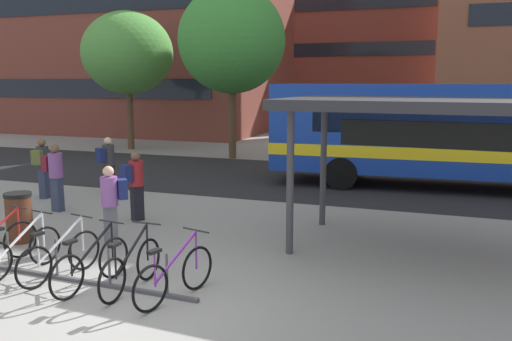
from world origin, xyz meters
TOP-DOWN VIEW (x-y plane):
  - ground at (0.00, 0.00)m, footprint 200.00×200.00m
  - bus_lane_asphalt at (0.00, 11.03)m, footprint 80.00×7.20m
  - city_bus at (5.08, 11.03)m, footprint 12.12×3.06m
  - bike_rack at (-1.64, 0.71)m, footprint 5.32×0.28m
  - parked_bicycle_white_2 at (-2.40, 0.71)m, footprint 0.52×1.71m
  - parked_bicycle_silver_3 at (-1.58, 0.73)m, footprint 0.54×1.70m
  - parked_bicycle_black_4 at (-0.84, 0.56)m, footprint 0.52×1.71m
  - parked_bicycle_black_5 at (-0.17, 0.68)m, footprint 0.52×1.72m
  - parked_bicycle_purple_6 at (0.64, 0.59)m, footprint 0.63×1.68m
  - transit_shelter at (4.51, 4.22)m, footprint 6.52×3.46m
  - commuter_olive_pack_0 at (-6.22, 5.65)m, footprint 0.39×0.56m
  - commuter_maroon_pack_1 at (-4.87, 4.56)m, footprint 0.55×0.37m
  - commuter_navy_pack_2 at (-1.88, 2.66)m, footprint 0.60×0.58m
  - commuter_navy_pack_3 at (-2.45, 4.43)m, footprint 0.53×0.61m
  - commuter_navy_pack_4 at (-4.94, 6.90)m, footprint 0.48×0.60m
  - trash_bin at (-3.80, 2.17)m, footprint 0.55×0.55m
  - street_tree_1 at (-4.20, 14.86)m, footprint 4.49×4.49m
  - street_tree_2 at (-10.07, 16.10)m, footprint 4.32×4.32m
  - building_left_wing at (-15.14, 26.23)m, footprint 17.50×12.54m
  - building_centre_block at (-3.24, 44.99)m, footprint 15.06×12.73m

SIDE VIEW (x-z plane):
  - ground at x=0.00m, z-range 0.00..0.00m
  - bus_lane_asphalt at x=0.00m, z-range 0.00..0.01m
  - bike_rack at x=-1.64m, z-range -0.26..0.44m
  - parked_bicycle_white_2 at x=-2.40m, z-range -0.11..0.88m
  - parked_bicycle_silver_3 at x=-1.58m, z-range -0.11..0.88m
  - parked_bicycle_black_4 at x=-0.84m, z-range -0.11..0.88m
  - parked_bicycle_black_5 at x=-0.17m, z-range -0.11..0.88m
  - parked_bicycle_purple_6 at x=0.64m, z-range -0.11..0.88m
  - trash_bin at x=-3.80m, z-range 0.00..1.03m
  - commuter_navy_pack_2 at x=-1.88m, z-range 0.12..1.74m
  - commuter_navy_pack_3 at x=-2.45m, z-range 0.13..1.78m
  - commuter_navy_pack_4 at x=-4.94m, z-range 0.12..1.79m
  - commuter_olive_pack_0 at x=-6.22m, z-range 0.13..1.83m
  - commuter_maroon_pack_1 at x=-4.87m, z-range 0.13..1.85m
  - city_bus at x=5.08m, z-range 0.18..3.38m
  - transit_shelter at x=4.51m, z-range 1.29..4.25m
  - street_tree_2 at x=-10.07m, z-range 1.31..7.89m
  - street_tree_1 at x=-4.20m, z-range 1.37..8.57m
  - building_left_wing at x=-15.14m, z-range 0.00..14.37m
  - building_centre_block at x=-3.24m, z-range 0.00..14.78m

